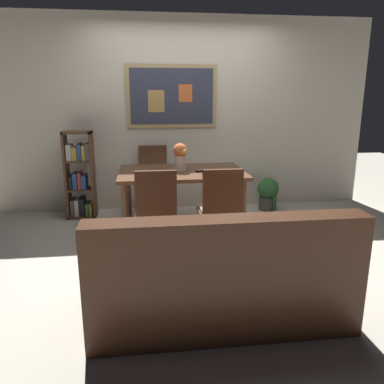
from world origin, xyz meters
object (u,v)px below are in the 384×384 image
(bookshelf, at_px, (80,177))
(flower_vase, at_px, (180,155))
(dining_chair_near_right, at_px, (220,205))
(leather_couch, at_px, (219,277))
(tv_remote, at_px, (202,171))
(dining_table, at_px, (182,179))
(dining_chair_near_left, at_px, (156,207))
(dining_chair_far_left, at_px, (153,174))
(potted_ivy, at_px, (268,193))

(bookshelf, height_order, flower_vase, bookshelf)
(dining_chair_near_right, height_order, leather_couch, dining_chair_near_right)
(tv_remote, bearing_deg, dining_table, 159.06)
(bookshelf, bearing_deg, dining_table, -29.52)
(dining_chair_near_right, bearing_deg, leather_couch, -101.51)
(dining_chair_near_left, distance_m, tv_remote, 0.90)
(dining_chair_far_left, distance_m, bookshelf, 0.95)
(dining_chair_far_left, xyz_separation_m, flower_vase, (0.29, -0.79, 0.37))
(dining_chair_near_left, height_order, tv_remote, dining_chair_near_left)
(dining_chair_far_left, bearing_deg, dining_chair_near_left, -90.58)
(dining_chair_near_left, height_order, leather_couch, dining_chair_near_left)
(dining_chair_near_left, xyz_separation_m, dining_chair_near_right, (0.62, -0.01, 0.00))
(dining_chair_far_left, xyz_separation_m, dining_chair_near_right, (0.60, -1.57, 0.00))
(dining_chair_near_left, bearing_deg, leather_couch, -68.82)
(dining_table, height_order, bookshelf, bookshelf)
(dining_chair_near_left, height_order, dining_chair_near_right, same)
(flower_vase, bearing_deg, leather_couch, -86.84)
(flower_vase, bearing_deg, dining_table, 31.96)
(dining_chair_near_left, relative_size, potted_ivy, 1.88)
(dining_chair_far_left, bearing_deg, tv_remote, -58.50)
(leather_couch, height_order, tv_remote, leather_couch)
(bookshelf, bearing_deg, dining_chair_near_left, -57.83)
(bookshelf, distance_m, tv_remote, 1.70)
(dining_chair_near_right, bearing_deg, tv_remote, 95.89)
(flower_vase, xyz_separation_m, tv_remote, (0.24, -0.08, -0.17))
(dining_table, relative_size, tv_remote, 8.82)
(dining_chair_far_left, bearing_deg, leather_couch, -81.45)
(tv_remote, bearing_deg, leather_couch, -94.56)
(bookshelf, relative_size, potted_ivy, 2.33)
(dining_table, xyz_separation_m, dining_chair_far_left, (-0.31, 0.78, -0.10))
(dining_table, bearing_deg, dining_chair_near_right, -69.33)
(dining_table, distance_m, leather_couch, 1.86)
(flower_vase, relative_size, tv_remote, 1.96)
(dining_chair_far_left, bearing_deg, potted_ivy, -2.73)
(flower_vase, bearing_deg, dining_chair_near_left, -111.86)
(potted_ivy, bearing_deg, tv_remote, -143.13)
(dining_chair_near_left, xyz_separation_m, tv_remote, (0.55, 0.69, 0.20))
(dining_chair_far_left, relative_size, dining_chair_near_left, 1.00)
(dining_table, xyz_separation_m, flower_vase, (-0.01, -0.01, 0.27))
(dining_table, distance_m, dining_chair_near_left, 0.85)
(leather_couch, xyz_separation_m, tv_remote, (0.14, 1.74, 0.43))
(leather_couch, height_order, potted_ivy, leather_couch)
(dining_chair_near_right, relative_size, leather_couch, 0.51)
(dining_table, xyz_separation_m, leather_couch, (0.09, -1.83, -0.32))
(potted_ivy, distance_m, tv_remote, 1.41)
(dining_chair_near_left, relative_size, leather_couch, 0.51)
(potted_ivy, bearing_deg, dining_chair_near_right, -123.32)
(dining_chair_near_right, distance_m, flower_vase, 0.92)
(flower_vase, bearing_deg, dining_chair_near_right, -68.22)
(flower_vase, bearing_deg, dining_chair_far_left, 110.29)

